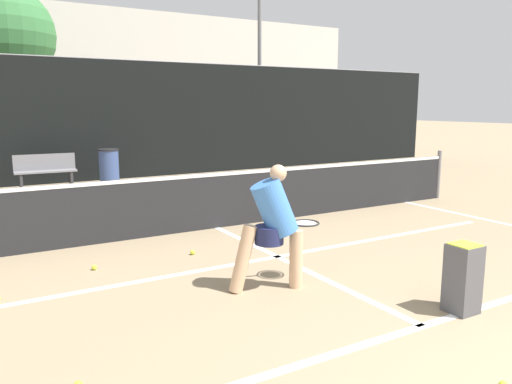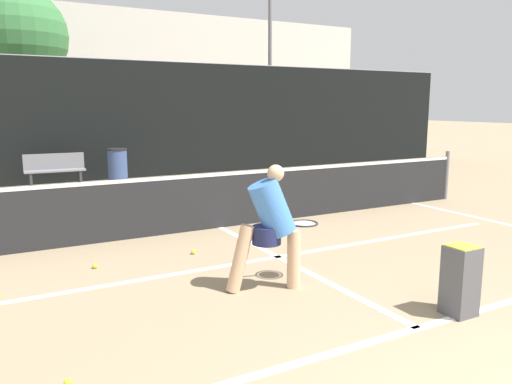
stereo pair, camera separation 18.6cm
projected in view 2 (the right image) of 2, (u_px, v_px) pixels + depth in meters
The scene contains 17 objects.
court_baseline_near at pixel (418, 328), 4.67m from camera, with size 11.00×0.10×0.01m, color white.
court_service_line at pixel (278, 257), 6.87m from camera, with size 8.25×0.10×0.01m, color white.
court_center_mark at pixel (290, 263), 6.60m from camera, with size 0.10×4.45×0.01m, color white.
court_sideline_right at pixel (508, 225), 8.72m from camera, with size 0.10×5.45×0.01m, color white.
net at pixel (220, 198), 8.44m from camera, with size 11.09×0.09×1.07m.
fence_back at pixel (121, 120), 13.94m from camera, with size 24.00×0.06×3.32m.
player_practicing at pixel (270, 224), 5.55m from camera, with size 1.24×0.53×1.43m.
tennis_ball_scattered_0 at pixel (95, 266), 6.39m from camera, with size 0.07×0.07×0.07m, color #D1E033.
tennis_ball_scattered_1 at pixel (68, 382), 3.71m from camera, with size 0.07×0.07×0.07m, color #D1E033.
tennis_ball_scattered_2 at pixel (193, 252), 7.00m from camera, with size 0.07×0.07×0.07m, color #D1E033.
ball_hopper at pixel (460, 279), 4.93m from camera, with size 0.28×0.28×0.71m.
courtside_bench at pixel (55, 170), 12.55m from camera, with size 1.46×0.44×0.86m.
trash_bin at pixel (118, 166), 13.16m from camera, with size 0.53×0.53×0.94m.
parked_car at pixel (68, 151), 16.31m from camera, with size 1.75×4.43×1.36m.
floodlight_mast at pixel (270, 26), 20.15m from camera, with size 1.10×0.24×8.13m.
tree_west at pixel (18, 36), 18.88m from camera, with size 3.69×3.69×6.49m.
building_far at pixel (55, 77), 25.31m from camera, with size 36.00×2.40×6.97m, color beige.
Camera 2 is at (-3.43, -0.96, 2.07)m, focal length 35.00 mm.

